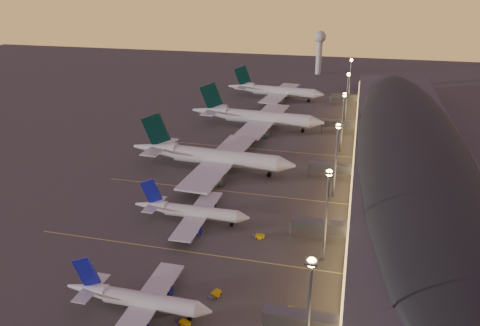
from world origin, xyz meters
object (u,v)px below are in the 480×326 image
object	(u,v)px
radar_tower	(320,45)
baggage_tug_c	(258,236)
airliner_wide_far	(275,91)
baggage_tug_b	(290,311)
airliner_narrow_south	(138,299)
airliner_narrow_north	(191,212)
baggage_tug_d	(215,295)
airliner_wide_near	(212,157)
baggage_tug_a	(183,323)
airliner_wide_mid	(256,117)

from	to	relation	value
radar_tower	baggage_tug_c	distance (m)	254.09
airliner_wide_far	baggage_tug_b	bearing A→B (deg)	-72.81
baggage_tug_b	baggage_tug_c	xyz separation A→B (m)	(-13.67, 29.98, -0.07)
airliner_narrow_south	airliner_wide_far	distance (m)	202.24
airliner_narrow_north	radar_tower	xyz separation A→B (m)	(14.68, 248.66, 18.50)
baggage_tug_c	baggage_tug_d	world-z (taller)	same
airliner_wide_near	baggage_tug_d	size ratio (longest dim) A/B	17.14
airliner_wide_far	radar_tower	size ratio (longest dim) A/B	1.87
radar_tower	baggage_tug_a	xyz separation A→B (m)	(-0.91, -292.35, -21.41)
baggage_tug_c	baggage_tug_b	bearing A→B (deg)	-63.40
airliner_wide_far	baggage_tug_d	distance (m)	194.14
baggage_tug_b	airliner_wide_mid	bearing A→B (deg)	114.78
airliner_narrow_south	airliner_wide_near	distance (m)	83.73
airliner_wide_near	airliner_narrow_south	bearing A→B (deg)	-80.77
baggage_tug_a	baggage_tug_d	bearing A→B (deg)	94.68
airliner_wide_near	baggage_tug_c	xyz separation A→B (m)	(28.32, -45.50, -4.96)
airliner_narrow_south	baggage_tug_a	bearing A→B (deg)	-8.00
baggage_tug_c	radar_tower	bearing A→B (deg)	93.70
airliner_wide_far	baggage_tug_a	world-z (taller)	airliner_wide_far
baggage_tug_d	airliner_wide_near	bearing A→B (deg)	40.19
airliner_wide_far	baggage_tug_b	size ratio (longest dim) A/B	14.08
baggage_tug_b	baggage_tug_d	size ratio (longest dim) A/B	1.12
airliner_wide_mid	airliner_wide_far	xyz separation A→B (m)	(-1.67, 61.40, -0.55)
airliner_wide_near	radar_tower	xyz separation A→B (m)	(21.18, 207.58, 16.42)
radar_tower	baggage_tug_d	xyz separation A→B (m)	(2.84, -281.61, -21.38)
airliner_wide_mid	airliner_wide_near	bearing A→B (deg)	-91.00
airliner_wide_mid	baggage_tug_b	size ratio (longest dim) A/B	15.63
airliner_wide_near	baggage_tug_a	size ratio (longest dim) A/B	18.26
airliner_wide_mid	baggage_tug_b	bearing A→B (deg)	-70.51
airliner_wide_mid	airliner_narrow_north	bearing A→B (deg)	-85.17
airliner_narrow_south	airliner_wide_near	size ratio (longest dim) A/B	0.52
airliner_narrow_north	airliner_wide_near	size ratio (longest dim) A/B	0.55
airliner_wide_mid	baggage_tug_c	bearing A→B (deg)	-73.30
baggage_tug_c	baggage_tug_d	bearing A→B (deg)	-96.49
baggage_tug_c	airliner_wide_mid	bearing A→B (deg)	104.85
airliner_wide_mid	radar_tower	bearing A→B (deg)	87.77
airliner_wide_far	baggage_tug_a	distance (m)	204.47
airliner_wide_far	baggage_tug_c	distance (m)	166.41
airliner_wide_near	baggage_tug_d	xyz separation A→B (m)	(24.02, -74.03, -4.96)
radar_tower	baggage_tug_b	distance (m)	284.63
radar_tower	baggage_tug_c	world-z (taller)	radar_tower
airliner_wide_mid	baggage_tug_d	xyz separation A→B (m)	(19.05, -131.57, -5.08)
airliner_narrow_north	airliner_wide_near	distance (m)	41.64
airliner_wide_far	baggage_tug_b	distance (m)	198.29
airliner_narrow_south	baggage_tug_b	distance (m)	33.86
airliner_wide_near	airliner_wide_far	bearing A→B (deg)	91.38
airliner_narrow_south	baggage_tug_d	size ratio (longest dim) A/B	8.94
airliner_narrow_south	airliner_wide_far	xyz separation A→B (m)	(-5.83, 202.15, 1.81)
baggage_tug_b	baggage_tug_c	bearing A→B (deg)	123.74
airliner_narrow_north	baggage_tug_b	bearing A→B (deg)	-44.83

